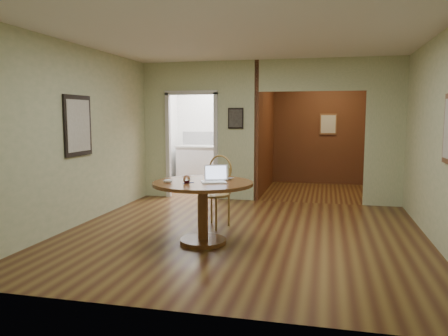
% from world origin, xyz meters
% --- Properties ---
extents(floor, '(5.00, 5.00, 0.00)m').
position_xyz_m(floor, '(0.00, 0.00, 0.00)').
color(floor, '#402112').
rests_on(floor, ground).
extents(room_shell, '(5.20, 7.50, 5.00)m').
position_xyz_m(room_shell, '(-0.47, 3.10, 1.29)').
color(room_shell, silver).
rests_on(room_shell, ground).
extents(dining_table, '(1.29, 1.29, 0.81)m').
position_xyz_m(dining_table, '(-0.40, -0.52, 0.60)').
color(dining_table, brown).
rests_on(dining_table, ground).
extents(chair, '(0.59, 0.59, 1.07)m').
position_xyz_m(chair, '(-0.46, 0.40, 0.59)').
color(chair, olive).
rests_on(chair, ground).
extents(open_laptop, '(0.36, 0.36, 0.21)m').
position_xyz_m(open_laptop, '(-0.25, -0.49, 0.87)').
color(open_laptop, white).
rests_on(open_laptop, dining_table).
extents(closed_laptop, '(0.37, 0.27, 0.03)m').
position_xyz_m(closed_laptop, '(-0.24, -0.29, 0.82)').
color(closed_laptop, silver).
rests_on(closed_laptop, dining_table).
extents(mouse, '(0.12, 0.07, 0.05)m').
position_xyz_m(mouse, '(-0.81, -0.71, 0.83)').
color(mouse, white).
rests_on(mouse, dining_table).
extents(wine_glass, '(0.09, 0.09, 0.10)m').
position_xyz_m(wine_glass, '(-0.56, -0.69, 0.86)').
color(wine_glass, white).
rests_on(wine_glass, dining_table).
extents(pen, '(0.11, 0.11, 0.01)m').
position_xyz_m(pen, '(-0.55, -0.66, 0.81)').
color(pen, navy).
rests_on(pen, dining_table).
extents(kitchen_cabinet, '(2.06, 0.60, 0.94)m').
position_xyz_m(kitchen_cabinet, '(-1.35, 4.20, 0.47)').
color(kitchen_cabinet, silver).
rests_on(kitchen_cabinet, ground).
extents(grocery_bag, '(0.33, 0.30, 0.28)m').
position_xyz_m(grocery_bag, '(-0.64, 4.20, 1.08)').
color(grocery_bag, beige).
rests_on(grocery_bag, kitchen_cabinet).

